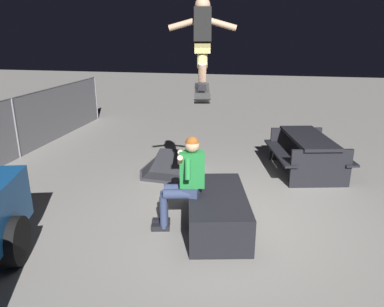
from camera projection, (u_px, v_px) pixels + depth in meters
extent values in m
plane|color=gray|center=(231.00, 221.00, 5.50)|extent=(40.00, 40.00, 0.00)
cube|color=black|center=(217.00, 211.00, 5.25)|extent=(1.74, 1.14, 0.52)
cube|color=#2D3856|center=(192.00, 190.00, 5.16)|extent=(0.32, 0.20, 0.12)
cube|color=#1E7233|center=(192.00, 169.00, 5.06)|extent=(0.27, 0.38, 0.50)
sphere|color=tan|center=(192.00, 145.00, 4.95)|extent=(0.20, 0.20, 0.20)
sphere|color=brown|center=(192.00, 144.00, 4.95)|extent=(0.19, 0.19, 0.19)
cylinder|color=#1E7233|center=(188.00, 169.00, 4.85)|extent=(0.20, 0.12, 0.29)
cylinder|color=tan|center=(180.00, 160.00, 4.89)|extent=(0.25, 0.12, 0.19)
cylinder|color=#1E7233|center=(188.00, 159.00, 5.23)|extent=(0.20, 0.12, 0.29)
cylinder|color=tan|center=(180.00, 155.00, 5.12)|extent=(0.25, 0.12, 0.19)
cylinder|color=#2D3856|center=(178.00, 194.00, 5.08)|extent=(0.22, 0.42, 0.14)
cylinder|color=#2D3856|center=(164.00, 212.00, 5.16)|extent=(0.11, 0.11, 0.48)
cube|color=black|center=(161.00, 228.00, 5.23)|extent=(0.15, 0.28, 0.08)
cylinder|color=#2D3856|center=(178.00, 189.00, 5.25)|extent=(0.22, 0.42, 0.14)
cylinder|color=#2D3856|center=(164.00, 207.00, 5.33)|extent=(0.11, 0.11, 0.48)
cube|color=black|center=(161.00, 221.00, 5.40)|extent=(0.15, 0.28, 0.08)
cube|color=black|center=(202.00, 93.00, 4.90)|extent=(0.82, 0.34, 0.15)
cube|color=black|center=(202.00, 86.00, 5.32)|extent=(0.16, 0.22, 0.04)
cube|color=black|center=(202.00, 97.00, 4.47)|extent=(0.15, 0.22, 0.07)
cube|color=#99999E|center=(202.00, 91.00, 5.17)|extent=(0.09, 0.17, 0.04)
cylinder|color=white|center=(195.00, 93.00, 5.18)|extent=(0.06, 0.04, 0.05)
cylinder|color=white|center=(208.00, 93.00, 5.18)|extent=(0.06, 0.04, 0.05)
cube|color=#99999E|center=(202.00, 98.00, 4.64)|extent=(0.09, 0.17, 0.04)
cylinder|color=white|center=(195.00, 100.00, 4.65)|extent=(0.06, 0.04, 0.05)
cylinder|color=white|center=(209.00, 100.00, 4.65)|extent=(0.06, 0.04, 0.05)
cube|color=black|center=(202.00, 82.00, 5.04)|extent=(0.27, 0.15, 0.08)
cube|color=black|center=(202.00, 86.00, 4.69)|extent=(0.27, 0.15, 0.08)
cylinder|color=tan|center=(202.00, 71.00, 4.94)|extent=(0.25, 0.14, 0.31)
cylinder|color=olive|center=(202.00, 56.00, 4.80)|extent=(0.35, 0.19, 0.33)
cylinder|color=tan|center=(202.00, 73.00, 4.70)|extent=(0.25, 0.14, 0.31)
cylinder|color=olive|center=(202.00, 56.00, 4.70)|extent=(0.35, 0.19, 0.33)
cube|color=olive|center=(202.00, 48.00, 4.72)|extent=(0.33, 0.25, 0.12)
cube|color=black|center=(202.00, 28.00, 4.72)|extent=(0.48, 0.30, 0.52)
sphere|color=tan|center=(203.00, 5.00, 4.69)|extent=(0.20, 0.20, 0.20)
cylinder|color=tan|center=(185.00, 24.00, 4.73)|extent=(0.16, 0.45, 0.19)
cylinder|color=tan|center=(220.00, 24.00, 4.72)|extent=(0.16, 0.45, 0.19)
cube|color=#28282D|center=(173.00, 172.00, 7.36)|extent=(1.19, 1.00, 0.06)
cube|color=#28282D|center=(173.00, 168.00, 7.33)|extent=(1.15, 1.00, 0.43)
cube|color=#28282D|center=(151.00, 167.00, 7.42)|extent=(1.01, 0.11, 0.21)
cube|color=#28282D|center=(196.00, 170.00, 7.25)|extent=(1.01, 0.11, 0.21)
cube|color=black|center=(309.00, 138.00, 7.21)|extent=(1.81, 1.07, 0.06)
cube|color=black|center=(280.00, 152.00, 7.29)|extent=(1.71, 0.62, 0.04)
cube|color=black|center=(334.00, 152.00, 7.32)|extent=(1.71, 0.62, 0.04)
cube|color=black|center=(295.00, 144.00, 8.05)|extent=(0.31, 1.08, 0.72)
cube|color=black|center=(321.00, 169.00, 6.59)|extent=(0.31, 1.08, 0.72)
cylinder|color=slate|center=(16.00, 128.00, 8.09)|extent=(0.05, 0.05, 1.35)
cylinder|color=slate|center=(96.00, 98.00, 11.81)|extent=(0.05, 0.05, 1.35)
cylinder|color=black|center=(14.00, 241.00, 4.41)|extent=(0.64, 0.38, 0.60)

